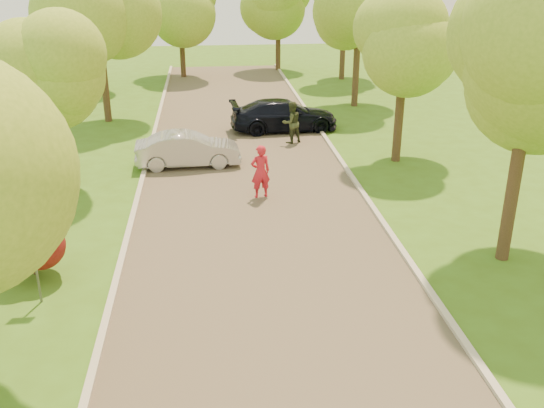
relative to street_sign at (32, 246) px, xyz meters
name	(u,v)px	position (x,y,z in m)	size (l,w,h in m)	color
ground	(292,390)	(5.80, -4.00, -1.56)	(100.00, 100.00, 0.00)	#3B6217
road	(257,226)	(5.80, 4.00, -1.56)	(8.00, 60.00, 0.01)	#4C4438
curb_left	(129,230)	(1.75, 4.00, -1.50)	(0.18, 60.00, 0.12)	#B2AD9E
curb_right	(380,218)	(9.85, 4.00, -1.50)	(0.18, 60.00, 0.12)	#B2AD9E
street_sign	(32,246)	(0.00, 0.00, 0.00)	(0.55, 0.06, 2.17)	#59595E
red_shrub	(30,238)	(-0.50, 1.50, -0.47)	(1.70, 1.70, 1.95)	#382619
tree_l_midb	(48,65)	(-1.01, 8.00, 3.02)	(4.30, 4.20, 6.62)	#382619
tree_l_far	(102,12)	(-0.59, 18.00, 3.90)	(4.92, 4.80, 7.79)	#382619
tree_r_mida	(542,63)	(12.82, 1.00, 3.97)	(5.13, 5.00, 7.95)	#382619
tree_r_midb	(410,42)	(12.40, 10.00, 3.32)	(4.51, 4.40, 7.01)	#382619
tree_bg_a	(81,3)	(-2.98, 26.00, 3.75)	(5.12, 5.00, 7.72)	#382619
tree_bg_c	(183,3)	(3.01, 30.00, 3.46)	(4.92, 4.80, 7.33)	#382619
silver_sedan	(188,150)	(3.50, 10.25, -0.86)	(1.48, 4.25, 1.40)	#A8A8AD
dark_sedan	(284,115)	(8.10, 15.25, -0.80)	(2.14, 5.25, 1.52)	black
person_striped	(260,172)	(6.13, 6.46, -0.59)	(0.71, 0.47, 1.94)	red
person_olive	(291,123)	(8.17, 13.07, -0.60)	(0.93, 0.73, 1.92)	#2F3821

